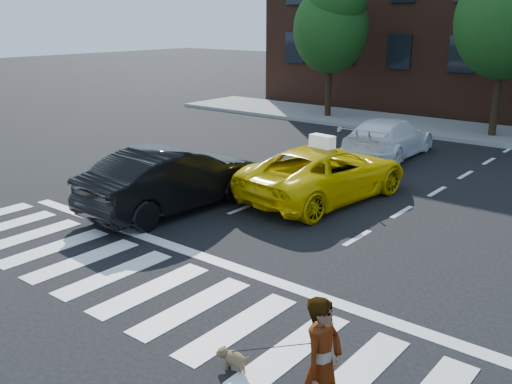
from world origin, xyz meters
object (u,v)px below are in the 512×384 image
Objects in this scene: tree_left at (332,20)px; woman at (322,365)px; white_suv at (389,138)px; taxi at (325,173)px; dog at (232,358)px; black_sedan at (174,179)px; tree_mid at (508,9)px.

woman is at bearing -58.38° from tree_left.
white_suv is at bearing 21.90° from woman.
taxi is at bearing -58.56° from tree_left.
woman reaches higher than dog.
dog is (5.50, -4.16, -0.61)m from black_sedan.
dog is (9.60, -17.86, -4.27)m from tree_left.
tree_left is at bearing -51.86° from taxi.
tree_left is 1.30× the size of taxi.
white_suv reaches higher than dog.
tree_mid is at bearing 10.09° from woman.
taxi is 5.35m from white_suv.
woman reaches higher than black_sedan.
woman reaches higher than white_suv.
tree_mid is at bearing -100.30° from black_sedan.
woman is (11.14, -18.10, -3.62)m from tree_left.
white_suv is at bearing -43.22° from tree_left.
white_suv is at bearing -108.90° from tree_mid.
tree_left reaches higher than taxi.
white_suv is 9.17× the size of dog.
dog is (3.92, -12.53, -0.50)m from white_suv.
tree_left is 3.95× the size of woman.
white_suv is (1.58, 8.37, -0.12)m from black_sedan.
woman is at bearing 109.49° from white_suv.
black_sedan is at bearing 58.85° from taxi.
woman is at bearing -24.78° from dog.
taxi is (6.49, -10.62, -3.75)m from tree_left.
taxi is 3.04× the size of woman.
taxi is 3.90m from black_sedan.
woman is (5.46, -12.76, 0.16)m from white_suv.
white_suv is 2.78× the size of woman.
black_sedan is 8.30m from woman.
black_sedan is 1.04× the size of white_suv.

